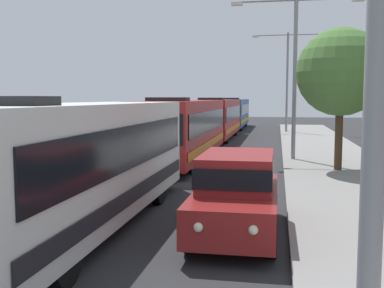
% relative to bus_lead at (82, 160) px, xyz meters
% --- Properties ---
extents(bus_lead, '(2.58, 10.82, 3.21)m').
position_rel_bus_lead_xyz_m(bus_lead, '(0.00, 0.00, 0.00)').
color(bus_lead, silver).
rests_on(bus_lead, ground_plane).
extents(bus_second_in_line, '(2.58, 12.09, 3.21)m').
position_rel_bus_lead_xyz_m(bus_second_in_line, '(0.00, 12.54, 0.00)').
color(bus_second_in_line, maroon).
rests_on(bus_second_in_line, ground_plane).
extents(bus_middle, '(2.58, 12.02, 3.21)m').
position_rel_bus_lead_xyz_m(bus_middle, '(0.00, 25.60, 0.00)').
color(bus_middle, maroon).
rests_on(bus_middle, ground_plane).
extents(bus_fourth_in_line, '(2.58, 12.12, 3.21)m').
position_rel_bus_lead_xyz_m(bus_fourth_in_line, '(0.00, 38.66, 0.00)').
color(bus_fourth_in_line, '#284C8C').
rests_on(bus_fourth_in_line, ground_plane).
extents(white_suv, '(1.86, 4.68, 1.90)m').
position_rel_bus_lead_xyz_m(white_suv, '(3.70, 0.27, -0.66)').
color(white_suv, maroon).
rests_on(white_suv, ground_plane).
extents(streetlamp_mid, '(6.31, 0.28, 7.96)m').
position_rel_bus_lead_xyz_m(streetlamp_mid, '(5.40, 13.25, 3.39)').
color(streetlamp_mid, gray).
rests_on(streetlamp_mid, sidewalk).
extents(streetlamp_far, '(6.31, 0.28, 8.87)m').
position_rel_bus_lead_xyz_m(streetlamp_far, '(5.40, 32.79, 3.87)').
color(streetlamp_far, gray).
rests_on(streetlamp_far, sidewalk).
extents(roadside_tree, '(3.67, 3.67, 5.95)m').
position_rel_bus_lead_xyz_m(roadside_tree, '(7.16, 9.98, 2.55)').
color(roadside_tree, '#4C3823').
rests_on(roadside_tree, sidewalk).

